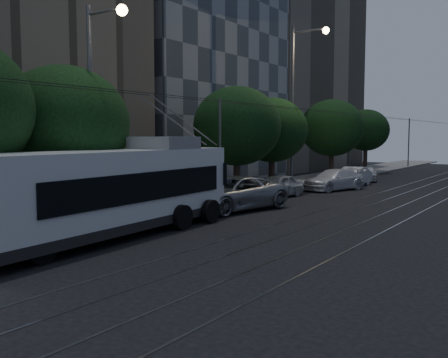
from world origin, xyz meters
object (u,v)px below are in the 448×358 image
pickup_silver (232,193)px  car_white_d (368,173)px  car_white_a (277,186)px  car_white_c (352,177)px  trolleybus (114,191)px  streetlamp_near (97,94)px  car_white_b (334,180)px  streetlamp_far (298,94)px

pickup_silver → car_white_d: size_ratio=1.67×
car_white_a → car_white_c: 9.74m
trolleybus → car_white_a: size_ratio=3.03×
car_white_a → streetlamp_near: streetlamp_near is taller
car_white_b → car_white_c: car_white_b is taller
pickup_silver → streetlamp_near: size_ratio=0.69×
car_white_b → car_white_d: car_white_b is taller
car_white_c → streetlamp_near: streetlamp_near is taller
car_white_c → streetlamp_far: bearing=-105.4°
trolleybus → streetlamp_near: streetlamp_near is taller
car_white_c → car_white_d: 5.02m
car_white_d → car_white_b: bearing=-105.8°
car_white_b → car_white_a: bearing=-83.5°
pickup_silver → streetlamp_near: bearing=-91.6°
pickup_silver → car_white_d: (0.23, 20.78, -0.23)m
car_white_c → streetlamp_far: 8.63m
streetlamp_far → pickup_silver: bearing=-83.5°
car_white_a → car_white_d: car_white_a is taller
trolleybus → streetlamp_far: streetlamp_far is taller
pickup_silver → car_white_a: size_ratio=1.49×
pickup_silver → streetlamp_far: (-1.13, 9.90, 5.90)m
streetlamp_near → streetlamp_far: 17.37m
streetlamp_near → pickup_silver: bearing=76.7°
trolleybus → pickup_silver: (-0.02, 8.25, -0.90)m
trolleybus → car_white_c: trolleybus is taller
trolleybus → car_white_a: bearing=89.0°
car_white_b → streetlamp_far: streetlamp_far is taller
car_white_b → streetlamp_near: bearing=-78.3°
car_white_a → streetlamp_far: bearing=101.6°
trolleybus → pickup_silver: 8.30m
car_white_c → streetlamp_far: size_ratio=0.39×
trolleybus → streetlamp_far: 18.86m
car_white_d → streetlamp_far: streetlamp_far is taller
trolleybus → streetlamp_near: 4.31m
car_white_b → streetlamp_far: size_ratio=0.45×
pickup_silver → car_white_c: pickup_silver is taller
pickup_silver → streetlamp_near: (-1.76, -7.42, 4.73)m
streetlamp_near → streetlamp_far: streetlamp_far is taller
car_white_a → streetlamp_far: 7.14m
trolleybus → car_white_b: 20.50m
trolleybus → car_white_c: bearing=84.6°
trolleybus → pickup_silver: trolleybus is taller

